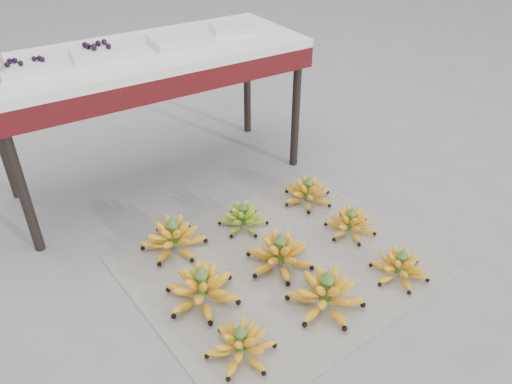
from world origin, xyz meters
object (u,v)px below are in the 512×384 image
bunch_front_left (241,344)px  bunch_mid_right (351,224)px  tray_left (101,52)px  vendor_table (149,66)px  bunch_back_left (174,237)px  tray_far_left (25,67)px  bunch_front_right (400,267)px  bunch_back_center (243,218)px  bunch_back_right (308,193)px  tray_right (179,40)px  bunch_mid_center (280,254)px  bunch_front_center (326,294)px  bunch_mid_left (202,288)px  newspaper_mat (281,264)px  tray_far_right (233,28)px

bunch_front_left → bunch_mid_right: (0.81, 0.33, -0.00)m
tray_left → vendor_table: bearing=0.3°
bunch_back_left → tray_left: size_ratio=1.30×
bunch_front_left → tray_far_left: size_ratio=1.35×
bunch_front_right → bunch_back_center: 0.76m
bunch_front_right → bunch_back_right: bearing=91.9°
tray_far_left → tray_right: 0.72m
bunch_mid_center → tray_far_left: size_ratio=1.23×
bunch_front_center → tray_right: (0.00, 1.22, 0.70)m
bunch_front_right → tray_right: 1.49m
vendor_table → bunch_front_left: bearing=-100.9°
bunch_front_right → bunch_mid_left: bunch_mid_left is taller
bunch_back_left → bunch_back_right: 0.75m
newspaper_mat → tray_right: bearing=89.8°
bunch_back_left → bunch_back_center: size_ratio=1.22×
bunch_mid_center → bunch_back_right: 0.52m
bunch_front_left → tray_left: bearing=113.2°
bunch_front_left → bunch_mid_left: bunch_mid_left is taller
bunch_front_left → bunch_mid_center: bearing=63.7°
bunch_back_left → tray_far_right: size_ratio=1.46×
bunch_back_right → tray_far_left: tray_far_left is taller
newspaper_mat → tray_right: 1.19m
newspaper_mat → tray_far_right: tray_far_right is taller
newspaper_mat → bunch_back_left: bearing=135.4°
bunch_mid_right → vendor_table: 1.25m
bunch_front_left → bunch_back_center: (0.40, 0.65, -0.00)m
bunch_mid_left → tray_right: (0.40, 0.93, 0.70)m
bunch_mid_right → vendor_table: size_ratio=0.17×
bunch_mid_right → bunch_back_center: (-0.41, 0.31, -0.00)m
tray_far_right → tray_left: bearing=-177.4°
bunch_front_left → vendor_table: vendor_table is taller
bunch_back_right → vendor_table: bearing=142.6°
newspaper_mat → bunch_front_right: 0.51m
bunch_front_center → bunch_back_left: (-0.36, 0.65, -0.00)m
bunch_front_center → bunch_back_left: bearing=99.5°
bunch_mid_right → bunch_back_left: bearing=150.6°
bunch_front_right → bunch_mid_left: bearing=160.3°
bunch_mid_left → tray_far_left: bearing=123.6°
bunch_front_right → bunch_mid_right: bunch_front_right is taller
newspaper_mat → tray_far_right: bearing=70.7°
bunch_mid_left → bunch_mid_center: bunch_mid_left is taller
newspaper_mat → bunch_back_right: bunch_back_right is taller
bunch_front_center → bunch_front_right: 0.38m
bunch_front_center → tray_left: tray_left is taller
bunch_front_center → tray_left: (-0.38, 1.24, 0.70)m
bunch_mid_right → vendor_table: (-0.56, 0.94, 0.60)m
bunch_mid_right → tray_right: bearing=108.7°
bunch_back_right → vendor_table: vendor_table is taller
tray_far_left → bunch_front_right: bearing=-49.1°
tray_left → bunch_back_right: bearing=-38.8°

